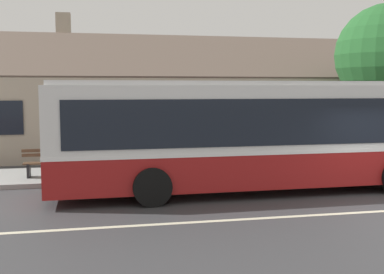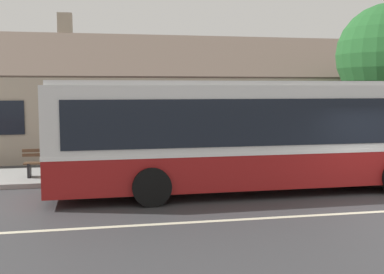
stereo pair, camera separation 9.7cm
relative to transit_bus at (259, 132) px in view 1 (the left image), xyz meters
The scene contains 4 objects.
sidewalk_far 4.41m from the transit_bus, 49.10° to the left, with size 60.00×3.00×0.15m, color gray.
community_building 10.65m from the transit_bus, 85.67° to the left, with size 25.37×9.03×6.61m.
transit_bus is the anchor object (origin of this frame).
bench_by_building 6.76m from the transit_bus, 156.47° to the left, with size 1.61×0.51×0.94m.
Camera 1 is at (-7.44, -10.26, 3.00)m, focal length 45.00 mm.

